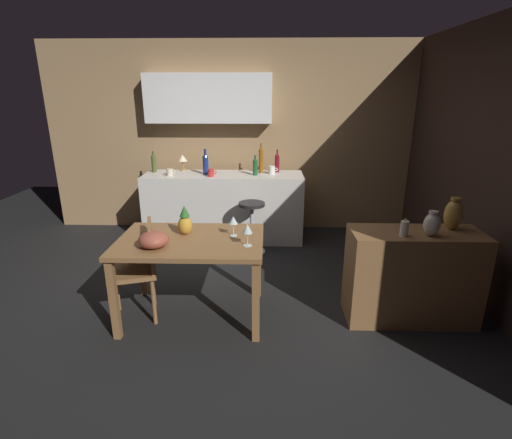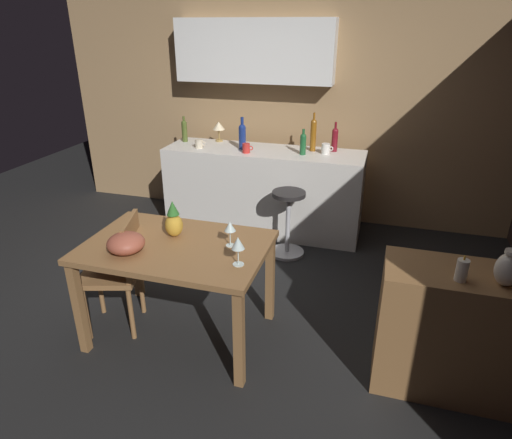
{
  "view_description": "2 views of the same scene",
  "coord_description": "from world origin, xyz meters",
  "px_view_note": "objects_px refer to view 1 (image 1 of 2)",
  "views": [
    {
      "loc": [
        0.49,
        -3.46,
        1.94
      ],
      "look_at": [
        0.39,
        0.01,
        0.79
      ],
      "focal_mm": 27.17,
      "sensor_mm": 36.0,
      "label": 1
    },
    {
      "loc": [
        1.13,
        -2.8,
        2.11
      ],
      "look_at": [
        0.26,
        0.14,
        0.75
      ],
      "focal_mm": 31.06,
      "sensor_mm": 36.0,
      "label": 2
    }
  ],
  "objects_px": {
    "wine_glass_right": "(247,229)",
    "pillar_candle_tall": "(404,229)",
    "chair_near_window": "(139,266)",
    "fruit_bowl": "(154,240)",
    "wine_bottle_green": "(255,166)",
    "cup_cream": "(170,172)",
    "bar_stool": "(252,227)",
    "wine_bottle_amber": "(261,159)",
    "vase_brass": "(453,214)",
    "vase_ceramic_ivory": "(432,224)",
    "wine_bottle_cobalt": "(206,163)",
    "cup_white": "(272,170)",
    "wine_bottle_ruby": "(277,162)",
    "sideboard_cabinet": "(412,276)",
    "cup_red": "(211,173)",
    "counter_lamp": "(182,159)",
    "pineapple_centerpiece": "(185,222)",
    "wine_glass_left": "(233,221)",
    "wine_bottle_olive": "(154,162)",
    "dining_table": "(191,249)"
  },
  "relations": [
    {
      "from": "wine_glass_right",
      "to": "pillar_candle_tall",
      "type": "height_order",
      "value": "pillar_candle_tall"
    },
    {
      "from": "chair_near_window",
      "to": "fruit_bowl",
      "type": "bearing_deg",
      "value": -39.39
    },
    {
      "from": "wine_bottle_green",
      "to": "cup_cream",
      "type": "relative_size",
      "value": 2.22
    },
    {
      "from": "chair_near_window",
      "to": "bar_stool",
      "type": "distance_m",
      "value": 1.74
    },
    {
      "from": "wine_bottle_green",
      "to": "wine_bottle_amber",
      "type": "bearing_deg",
      "value": 66.29
    },
    {
      "from": "vase_brass",
      "to": "vase_ceramic_ivory",
      "type": "distance_m",
      "value": 0.29
    },
    {
      "from": "wine_bottle_cobalt",
      "to": "vase_ceramic_ivory",
      "type": "height_order",
      "value": "wine_bottle_cobalt"
    },
    {
      "from": "cup_white",
      "to": "fruit_bowl",
      "type": "bearing_deg",
      "value": -113.96
    },
    {
      "from": "wine_bottle_ruby",
      "to": "wine_bottle_amber",
      "type": "bearing_deg",
      "value": -166.74
    },
    {
      "from": "sideboard_cabinet",
      "to": "cup_cream",
      "type": "bearing_deg",
      "value": 144.0
    },
    {
      "from": "wine_bottle_ruby",
      "to": "cup_red",
      "type": "bearing_deg",
      "value": -159.41
    },
    {
      "from": "wine_bottle_cobalt",
      "to": "wine_bottle_amber",
      "type": "height_order",
      "value": "wine_bottle_amber"
    },
    {
      "from": "counter_lamp",
      "to": "vase_ceramic_ivory",
      "type": "distance_m",
      "value": 3.36
    },
    {
      "from": "pineapple_centerpiece",
      "to": "fruit_bowl",
      "type": "distance_m",
      "value": 0.37
    },
    {
      "from": "bar_stool",
      "to": "wine_bottle_ruby",
      "type": "xyz_separation_m",
      "value": [
        0.32,
        0.68,
        0.68
      ]
    },
    {
      "from": "wine_bottle_cobalt",
      "to": "vase_brass",
      "type": "height_order",
      "value": "wine_bottle_cobalt"
    },
    {
      "from": "cup_cream",
      "to": "vase_ceramic_ivory",
      "type": "bearing_deg",
      "value": -36.46
    },
    {
      "from": "pillar_candle_tall",
      "to": "vase_brass",
      "type": "bearing_deg",
      "value": 21.0
    },
    {
      "from": "chair_near_window",
      "to": "counter_lamp",
      "type": "relative_size",
      "value": 4.0
    },
    {
      "from": "wine_glass_left",
      "to": "cup_cream",
      "type": "distance_m",
      "value": 2.01
    },
    {
      "from": "vase_ceramic_ivory",
      "to": "wine_bottle_ruby",
      "type": "bearing_deg",
      "value": 118.77
    },
    {
      "from": "cup_red",
      "to": "vase_brass",
      "type": "xyz_separation_m",
      "value": [
        2.29,
        -1.71,
        0.0
      ]
    },
    {
      "from": "chair_near_window",
      "to": "cup_red",
      "type": "xyz_separation_m",
      "value": [
        0.39,
        1.83,
        0.46
      ]
    },
    {
      "from": "wine_glass_left",
      "to": "wine_bottle_amber",
      "type": "relative_size",
      "value": 0.45
    },
    {
      "from": "bar_stool",
      "to": "vase_brass",
      "type": "height_order",
      "value": "vase_brass"
    },
    {
      "from": "wine_bottle_olive",
      "to": "cup_cream",
      "type": "xyz_separation_m",
      "value": [
        0.26,
        -0.21,
        -0.09
      ]
    },
    {
      "from": "chair_near_window",
      "to": "bar_stool",
      "type": "xyz_separation_m",
      "value": [
        0.92,
        1.46,
        -0.14
      ]
    },
    {
      "from": "pineapple_centerpiece",
      "to": "counter_lamp",
      "type": "distance_m",
      "value": 2.11
    },
    {
      "from": "pineapple_centerpiece",
      "to": "wine_bottle_olive",
      "type": "height_order",
      "value": "wine_bottle_olive"
    },
    {
      "from": "counter_lamp",
      "to": "wine_glass_left",
      "type": "bearing_deg",
      "value": -67.34
    },
    {
      "from": "wine_glass_right",
      "to": "pineapple_centerpiece",
      "type": "relative_size",
      "value": 0.72
    },
    {
      "from": "fruit_bowl",
      "to": "counter_lamp",
      "type": "height_order",
      "value": "counter_lamp"
    },
    {
      "from": "cup_red",
      "to": "cup_white",
      "type": "bearing_deg",
      "value": 14.0
    },
    {
      "from": "dining_table",
      "to": "wine_bottle_amber",
      "type": "bearing_deg",
      "value": 74.59
    },
    {
      "from": "dining_table",
      "to": "cup_red",
      "type": "height_order",
      "value": "cup_red"
    },
    {
      "from": "wine_bottle_green",
      "to": "cup_cream",
      "type": "bearing_deg",
      "value": -177.07
    },
    {
      "from": "dining_table",
      "to": "wine_bottle_ruby",
      "type": "distance_m",
      "value": 2.29
    },
    {
      "from": "pineapple_centerpiece",
      "to": "wine_bottle_cobalt",
      "type": "xyz_separation_m",
      "value": [
        -0.09,
        1.81,
        0.2
      ]
    },
    {
      "from": "fruit_bowl",
      "to": "wine_bottle_amber",
      "type": "bearing_deg",
      "value": 69.94
    },
    {
      "from": "vase_ceramic_ivory",
      "to": "wine_glass_right",
      "type": "bearing_deg",
      "value": -177.49
    },
    {
      "from": "wine_bottle_ruby",
      "to": "pillar_candle_tall",
      "type": "bearing_deg",
      "value": -66.04
    },
    {
      "from": "pineapple_centerpiece",
      "to": "wine_bottle_ruby",
      "type": "relative_size",
      "value": 0.87
    },
    {
      "from": "fruit_bowl",
      "to": "counter_lamp",
      "type": "distance_m",
      "value": 2.39
    },
    {
      "from": "wine_bottle_cobalt",
      "to": "cup_white",
      "type": "height_order",
      "value": "wine_bottle_cobalt"
    },
    {
      "from": "dining_table",
      "to": "cup_cream",
      "type": "distance_m",
      "value": 1.96
    },
    {
      "from": "dining_table",
      "to": "cup_white",
      "type": "bearing_deg",
      "value": 70.24
    },
    {
      "from": "wine_bottle_ruby",
      "to": "cup_red",
      "type": "height_order",
      "value": "wine_bottle_ruby"
    },
    {
      "from": "sideboard_cabinet",
      "to": "cup_white",
      "type": "distance_m",
      "value": 2.38
    },
    {
      "from": "bar_stool",
      "to": "wine_bottle_cobalt",
      "type": "distance_m",
      "value": 1.06
    },
    {
      "from": "bar_stool",
      "to": "wine_glass_left",
      "type": "height_order",
      "value": "wine_glass_left"
    }
  ]
}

